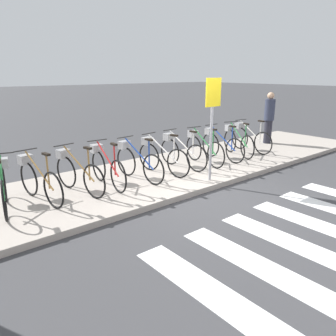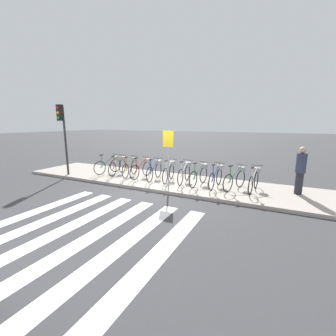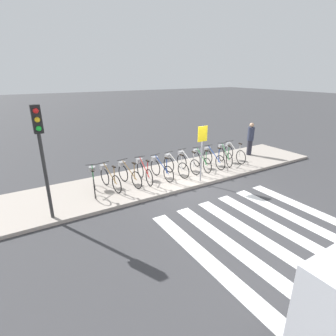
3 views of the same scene
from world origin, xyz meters
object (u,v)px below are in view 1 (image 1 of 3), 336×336
(parked_bicycle_10, at_px, (249,137))
(parked_bicycle_0, at_px, (3,185))
(parked_bicycle_7, at_px, (202,147))
(parked_bicycle_8, at_px, (220,144))
(parked_bicycle_4, at_px, (136,161))
(parked_bicycle_5, at_px, (160,155))
(sign_post, at_px, (212,112))
(parked_bicycle_6, at_px, (180,151))
(parked_bicycle_2, at_px, (77,171))
(parked_bicycle_9, at_px, (237,140))
(parked_bicycle_1, at_px, (38,178))
(parked_bicycle_3, at_px, (106,166))
(pedestrian, at_px, (269,117))

(parked_bicycle_10, bearing_deg, parked_bicycle_0, 179.94)
(parked_bicycle_7, bearing_deg, parked_bicycle_8, -0.05)
(parked_bicycle_7, xyz_separation_m, parked_bicycle_8, (0.71, -0.00, 0.00))
(parked_bicycle_4, xyz_separation_m, parked_bicycle_5, (0.71, 0.03, 0.00))
(parked_bicycle_10, bearing_deg, sign_post, -157.80)
(parked_bicycle_0, relative_size, parked_bicycle_6, 0.98)
(parked_bicycle_2, relative_size, parked_bicycle_8, 0.99)
(parked_bicycle_5, height_order, parked_bicycle_9, same)
(parked_bicycle_5, relative_size, parked_bicycle_7, 1.00)
(parked_bicycle_2, distance_m, parked_bicycle_7, 3.55)
(parked_bicycle_0, xyz_separation_m, parked_bicycle_5, (3.50, -0.09, 0.00))
(parked_bicycle_1, bearing_deg, parked_bicycle_5, -1.63)
(parked_bicycle_3, distance_m, parked_bicycle_4, 0.75)
(parked_bicycle_10, distance_m, sign_post, 3.46)
(parked_bicycle_5, height_order, parked_bicycle_7, same)
(parked_bicycle_2, distance_m, sign_post, 3.12)
(parked_bicycle_6, height_order, sign_post, sign_post)
(parked_bicycle_5, bearing_deg, parked_bicycle_4, -177.91)
(parked_bicycle_0, xyz_separation_m, parked_bicycle_7, (4.92, -0.10, 0.00))
(parked_bicycle_6, distance_m, pedestrian, 4.39)
(sign_post, bearing_deg, parked_bicycle_0, 162.79)
(parked_bicycle_8, bearing_deg, parked_bicycle_9, 2.04)
(parked_bicycle_10, bearing_deg, parked_bicycle_1, 179.98)
(parked_bicycle_4, bearing_deg, pedestrian, 4.35)
(parked_bicycle_9, bearing_deg, parked_bicycle_8, -177.96)
(parked_bicycle_5, xyz_separation_m, parked_bicycle_9, (2.90, 0.01, 0.00))
(parked_bicycle_9, relative_size, parked_bicycle_10, 0.95)
(parked_bicycle_2, relative_size, parked_bicycle_3, 0.99)
(parked_bicycle_1, xyz_separation_m, parked_bicycle_8, (5.03, -0.10, 0.00))
(parked_bicycle_5, relative_size, parked_bicycle_8, 0.99)
(parked_bicycle_2, bearing_deg, parked_bicycle_5, -1.61)
(parked_bicycle_3, bearing_deg, parked_bicycle_5, -1.72)
(pedestrian, bearing_deg, parked_bicycle_1, -177.62)
(parked_bicycle_7, height_order, parked_bicycle_8, same)
(parked_bicycle_3, distance_m, parked_bicycle_6, 2.18)
(parked_bicycle_4, relative_size, parked_bicycle_10, 1.00)
(pedestrian, bearing_deg, parked_bicycle_4, -175.65)
(parked_bicycle_8, xyz_separation_m, pedestrian, (2.94, 0.43, 0.47))
(parked_bicycle_6, height_order, parked_bicycle_8, same)
(parked_bicycle_3, xyz_separation_m, sign_post, (1.99, -1.20, 1.10))
(parked_bicycle_1, bearing_deg, sign_post, -19.92)
(parked_bicycle_5, bearing_deg, parked_bicycle_6, 6.37)
(parked_bicycle_1, relative_size, pedestrian, 0.94)
(parked_bicycle_0, height_order, parked_bicycle_10, same)
(parked_bicycle_8, distance_m, pedestrian, 3.01)
(parked_bicycle_5, xyz_separation_m, parked_bicycle_8, (2.13, -0.02, 0.00))
(parked_bicycle_1, relative_size, parked_bicycle_2, 1.00)
(parked_bicycle_3, bearing_deg, parked_bicycle_8, -0.95)
(parked_bicycle_4, distance_m, parked_bicycle_7, 2.14)
(parked_bicycle_0, relative_size, parked_bicycle_8, 0.98)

